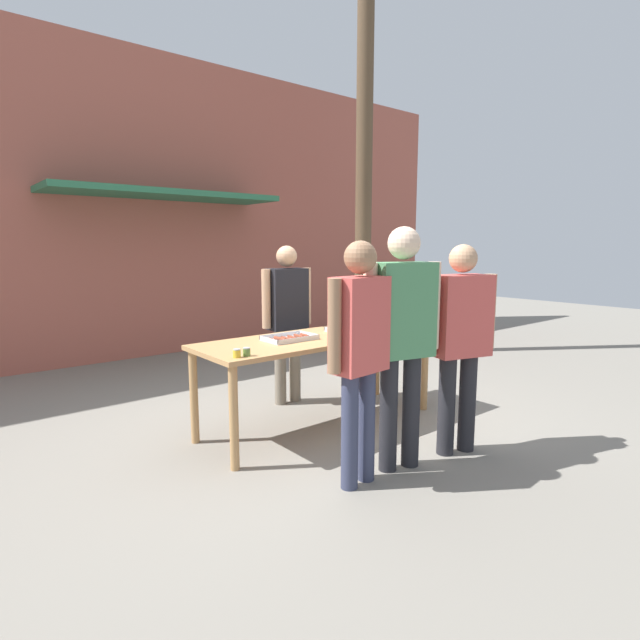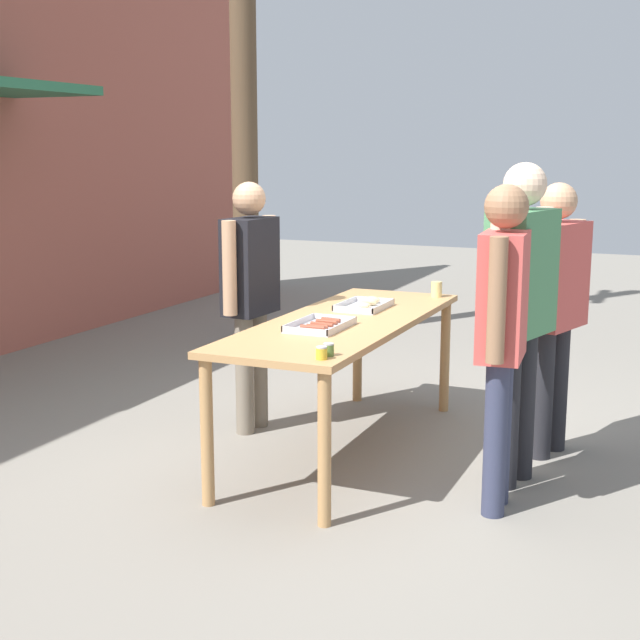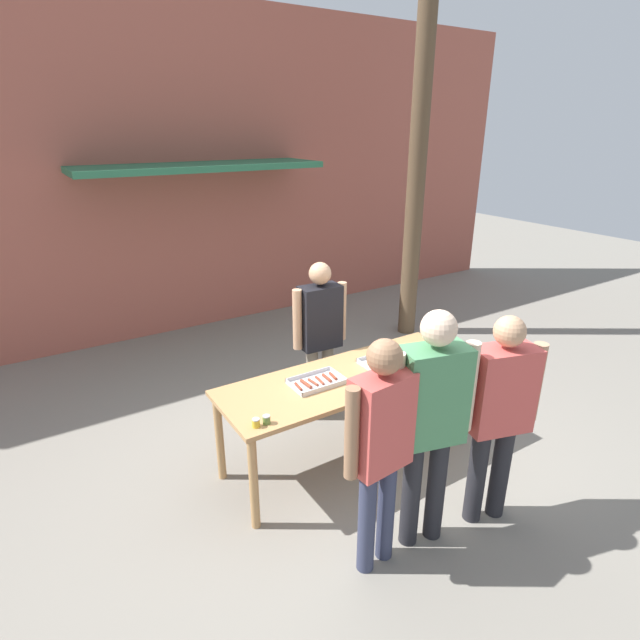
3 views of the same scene
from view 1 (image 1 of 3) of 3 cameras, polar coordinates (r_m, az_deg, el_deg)
The scene contains 13 objects.
ground_plane at distance 4.86m, azimuth -0.00°, elevation -11.82°, with size 24.00×24.00×0.00m, color gray.
building_facade_back at distance 8.06m, azimuth -18.61°, elevation 12.14°, with size 12.00×1.11×4.50m.
serving_table at distance 4.65m, azimuth -0.00°, elevation -2.97°, with size 2.36×0.81×0.86m.
food_tray_sausages at distance 4.45m, azimuth -3.51°, elevation -2.11°, with size 0.45×0.29×0.04m.
food_tray_buns at distance 4.91m, azimuth 3.53°, elevation -1.02°, with size 0.42×0.28×0.06m.
condiment_jar_mustard at distance 3.80m, azimuth -9.49°, elevation -3.77°, with size 0.06×0.06×0.07m.
condiment_jar_ketchup at distance 3.84m, azimuth -8.39°, elevation -3.62°, with size 0.06×0.06×0.07m.
beer_cup at distance 5.15m, azimuth 11.06°, elevation -0.31°, with size 0.08×0.08×0.11m.
person_server_behind_table at distance 5.29m, azimuth -3.78°, elevation 1.10°, with size 0.59×0.25×1.69m.
person_customer_holding_hotdog at distance 3.44m, azimuth 4.52°, elevation -2.52°, with size 0.58×0.26×1.73m.
person_customer_with_cup at distance 4.14m, azimuth 15.71°, elevation -1.35°, with size 0.64×0.37×1.70m.
person_customer_waiting_in_line at distance 3.73m, azimuth 9.35°, elevation -0.89°, with size 0.63×0.35×1.83m.
utility_pole at distance 7.97m, azimuth 5.12°, elevation 21.90°, with size 1.10×0.25×6.94m.
Camera 1 is at (-2.88, -3.53, 1.70)m, focal length 28.00 mm.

